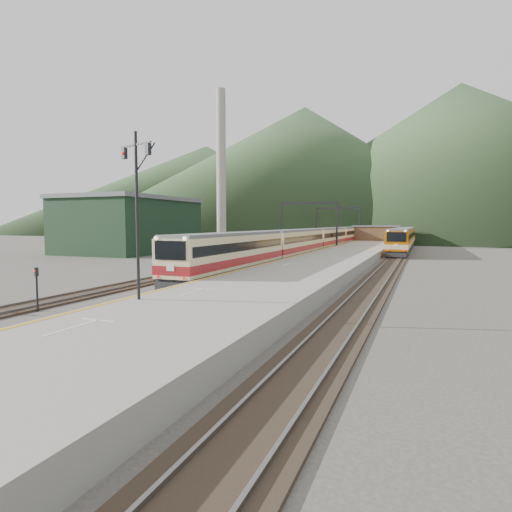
% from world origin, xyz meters
% --- Properties ---
extents(ground, '(400.00, 400.00, 0.00)m').
position_xyz_m(ground, '(0.00, 0.00, 0.00)').
color(ground, '#47423D').
rests_on(ground, ground).
extents(track_main, '(2.60, 200.00, 0.23)m').
position_xyz_m(track_main, '(0.00, 40.00, 0.07)').
color(track_main, black).
rests_on(track_main, ground).
extents(track_far, '(2.60, 200.00, 0.23)m').
position_xyz_m(track_far, '(-5.00, 40.00, 0.07)').
color(track_far, black).
rests_on(track_far, ground).
extents(track_second, '(2.60, 200.00, 0.23)m').
position_xyz_m(track_second, '(11.50, 40.00, 0.07)').
color(track_second, black).
rests_on(track_second, ground).
extents(platform, '(8.00, 100.00, 1.00)m').
position_xyz_m(platform, '(5.60, 38.00, 0.50)').
color(platform, gray).
rests_on(platform, ground).
extents(gantry_near, '(9.55, 0.25, 8.00)m').
position_xyz_m(gantry_near, '(-2.85, 55.00, 5.59)').
color(gantry_near, black).
rests_on(gantry_near, ground).
extents(gantry_far, '(9.55, 0.25, 8.00)m').
position_xyz_m(gantry_far, '(-2.85, 80.00, 5.59)').
color(gantry_far, black).
rests_on(gantry_far, ground).
extents(warehouse, '(14.50, 20.50, 8.60)m').
position_xyz_m(warehouse, '(-28.00, 42.00, 4.32)').
color(warehouse, black).
rests_on(warehouse, ground).
extents(smokestack, '(1.80, 1.80, 30.00)m').
position_xyz_m(smokestack, '(-22.00, 62.00, 15.00)').
color(smokestack, '#9E998E').
rests_on(smokestack, ground).
extents(station_shed, '(9.40, 4.40, 3.10)m').
position_xyz_m(station_shed, '(5.60, 78.00, 2.57)').
color(station_shed, brown).
rests_on(station_shed, platform).
extents(hill_a, '(180.00, 180.00, 60.00)m').
position_xyz_m(hill_a, '(-40.00, 190.00, 30.00)').
color(hill_a, '#334F29').
rests_on(hill_a, ground).
extents(hill_b, '(220.00, 220.00, 75.00)m').
position_xyz_m(hill_b, '(30.00, 230.00, 37.50)').
color(hill_b, '#334F29').
rests_on(hill_b, ground).
extents(hill_d, '(200.00, 200.00, 55.00)m').
position_xyz_m(hill_d, '(-120.00, 240.00, 27.50)').
color(hill_d, '#334F29').
rests_on(hill_d, ground).
extents(main_train, '(2.72, 74.69, 3.32)m').
position_xyz_m(main_train, '(0.00, 47.23, 1.89)').
color(main_train, beige).
rests_on(main_train, track_main).
extents(second_train, '(2.86, 38.93, 3.49)m').
position_xyz_m(second_train, '(11.50, 62.79, 1.97)').
color(second_train, '#B55800').
rests_on(second_train, track_second).
extents(signal_mast, '(2.11, 0.80, 7.65)m').
position_xyz_m(signal_mast, '(2.54, 3.27, 5.64)').
color(signal_mast, black).
rests_on(signal_mast, platform).
extents(short_signal_a, '(0.27, 0.24, 2.27)m').
position_xyz_m(short_signal_a, '(-3.60, 3.08, 1.46)').
color(short_signal_a, black).
rests_on(short_signal_a, ground).
extents(short_signal_b, '(0.23, 0.18, 2.27)m').
position_xyz_m(short_signal_b, '(-2.30, 25.99, 1.46)').
color(short_signal_b, black).
rests_on(short_signal_b, ground).
extents(short_signal_c, '(0.26, 0.22, 2.27)m').
position_xyz_m(short_signal_c, '(-6.51, 17.70, 1.46)').
color(short_signal_c, black).
rests_on(short_signal_c, ground).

